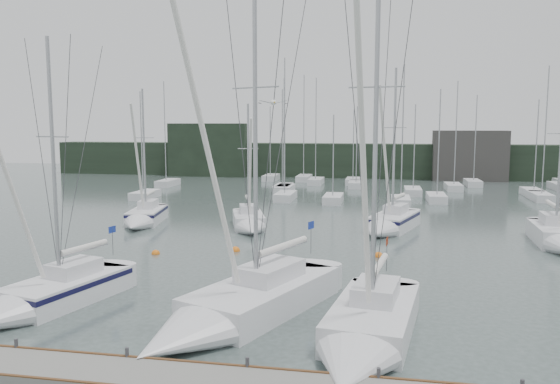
{
  "coord_description": "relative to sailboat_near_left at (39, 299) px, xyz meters",
  "views": [
    {
      "loc": [
        5.95,
        -19.67,
        7.85
      ],
      "look_at": [
        1.34,
        5.0,
        4.74
      ],
      "focal_mm": 35.0,
      "sensor_mm": 36.0,
      "label": 1
    }
  ],
  "objects": [
    {
      "name": "far_building_left",
      "position": [
        -11.86,
        59.69,
        3.46
      ],
      "size": [
        12.0,
        3.0,
        8.0
      ],
      "primitive_type": "cube",
      "color": "black",
      "rests_on": "ground"
    },
    {
      "name": "buoy_a",
      "position": [
        5.22,
        12.27,
        -0.54
      ],
      "size": [
        0.57,
        0.57,
        0.57
      ],
      "primitive_type": "sphere",
      "color": "orange",
      "rests_on": "ground"
    },
    {
      "name": "far_treeline",
      "position": [
        8.14,
        61.69,
        1.96
      ],
      "size": [
        90.0,
        4.0,
        5.0
      ],
      "primitive_type": "cube",
      "color": "black",
      "rests_on": "ground"
    },
    {
      "name": "dock",
      "position": [
        8.14,
        -5.31,
        -0.34
      ],
      "size": [
        24.0,
        2.0,
        0.4
      ],
      "primitive_type": "cube",
      "color": "slate",
      "rests_on": "ground"
    },
    {
      "name": "sailboat_near_center",
      "position": [
        8.33,
        -0.22,
        0.02
      ],
      "size": [
        7.15,
        11.38,
        15.87
      ],
      "rotation": [
        0.0,
        0.0,
        -0.39
      ],
      "color": "silver",
      "rests_on": "ground"
    },
    {
      "name": "sailboat_mid_e",
      "position": [
        25.37,
        16.85,
        0.04
      ],
      "size": [
        2.97,
        7.95,
        12.11
      ],
      "rotation": [
        0.0,
        0.0,
        -0.06
      ],
      "color": "silver",
      "rests_on": "ground"
    },
    {
      "name": "far_building_right",
      "position": [
        26.14,
        59.69,
        2.96
      ],
      "size": [
        10.0,
        3.0,
        7.0
      ],
      "primitive_type": "cube",
      "color": "#3D3A38",
      "rests_on": "ground"
    },
    {
      "name": "ground",
      "position": [
        8.14,
        -0.31,
        -0.54
      ],
      "size": [
        160.0,
        160.0,
        0.0
      ],
      "primitive_type": "plane",
      "color": "#414F4B",
      "rests_on": "ground"
    },
    {
      "name": "seagull",
      "position": [
        10.18,
        -0.43,
        8.1
      ],
      "size": [
        0.96,
        0.55,
        0.2
      ],
      "rotation": [
        0.0,
        0.0,
        0.44
      ],
      "color": "white",
      "rests_on": "ground"
    },
    {
      "name": "sailboat_near_left",
      "position": [
        0.0,
        0.0,
        0.0
      ],
      "size": [
        4.55,
        8.56,
        12.4
      ],
      "rotation": [
        0.0,
        0.0,
        -0.25
      ],
      "color": "silver",
      "rests_on": "ground"
    },
    {
      "name": "sailboat_mid_d",
      "position": [
        14.64,
        20.12,
        0.05
      ],
      "size": [
        4.85,
        8.24,
        12.74
      ],
      "rotation": [
        0.0,
        0.0,
        -0.32
      ],
      "color": "silver",
      "rests_on": "ground"
    },
    {
      "name": "sailboat_mid_b",
      "position": [
        4.5,
        18.96,
        -0.03
      ],
      "size": [
        4.08,
        6.76,
        10.09
      ],
      "rotation": [
        0.0,
        0.0,
        0.31
      ],
      "color": "silver",
      "rests_on": "ground"
    },
    {
      "name": "buoy_b",
      "position": [
        14.03,
        12.42,
        -0.54
      ],
      "size": [
        0.57,
        0.57,
        0.57
      ],
      "primitive_type": "sphere",
      "color": "orange",
      "rests_on": "ground"
    },
    {
      "name": "buoy_c",
      "position": [
        0.64,
        10.62,
        -0.54
      ],
      "size": [
        0.51,
        0.51,
        0.51
      ],
      "primitive_type": "sphere",
      "color": "orange",
      "rests_on": "ground"
    },
    {
      "name": "sailboat_near_right",
      "position": [
        13.64,
        -1.61,
        0.01
      ],
      "size": [
        4.11,
        9.48,
        15.51
      ],
      "rotation": [
        0.0,
        0.0,
        -0.15
      ],
      "color": "silver",
      "rests_on": "ground"
    },
    {
      "name": "sailboat_mid_a",
      "position": [
        -4.23,
        19.5,
        0.02
      ],
      "size": [
        3.55,
        7.62,
        11.34
      ],
      "rotation": [
        0.0,
        0.0,
        0.18
      ],
      "color": "silver",
      "rests_on": "ground"
    },
    {
      "name": "mast_forest",
      "position": [
        13.0,
        45.03,
        -0.06
      ],
      "size": [
        51.97,
        25.85,
        14.63
      ],
      "color": "silver",
      "rests_on": "ground"
    }
  ]
}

